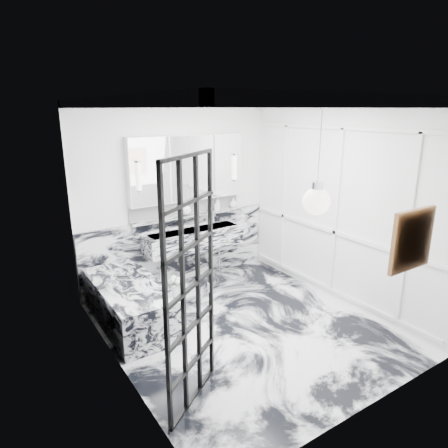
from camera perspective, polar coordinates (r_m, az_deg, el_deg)
floor at (r=5.30m, az=2.83°, el=-14.40°), size 3.60×3.60×0.00m
ceiling at (r=4.57m, az=3.34°, el=17.45°), size 3.60×3.60×0.00m
wall_back at (r=6.25m, az=-6.73°, el=4.09°), size 3.60×0.00×3.60m
wall_front at (r=3.54m, az=20.61°, el=-6.39°), size 3.60×0.00×3.60m
wall_left at (r=4.05m, az=-15.56°, el=-3.08°), size 0.00×3.60×3.60m
wall_right at (r=5.81m, az=15.94°, el=2.66°), size 0.00×3.60×3.60m
marble_clad_back at (r=6.46m, az=-6.38°, el=-3.56°), size 3.18×0.05×1.05m
marble_clad_left at (r=4.08m, az=-15.29°, el=-3.84°), size 0.02×3.56×2.68m
panel_molding at (r=5.82m, az=15.73°, el=1.68°), size 0.03×3.40×2.30m
soap_bottle_a at (r=6.54m, az=-0.93°, el=2.89°), size 0.08×0.08×0.21m
soap_bottle_b at (r=6.54m, az=-1.11°, el=2.64°), size 0.09×0.09×0.15m
soap_bottle_c at (r=6.72m, az=1.33°, el=3.05°), size 0.14×0.14×0.16m
face_pot at (r=6.27m, az=-5.44°, el=1.96°), size 0.16×0.16×0.16m
amber_bottle at (r=6.47m, az=-2.13°, el=2.25°), size 0.04×0.04×0.10m
flower_vase at (r=4.84m, az=-7.06°, el=-9.50°), size 0.07×0.07×0.12m
crittall_door at (r=3.60m, az=-4.78°, el=-9.02°), size 0.75×0.54×2.33m
artwork at (r=3.96m, az=25.29°, el=-2.06°), size 0.47×0.05×0.47m
pendant_light at (r=3.51m, az=13.06°, el=3.14°), size 0.24×0.24×0.24m
trough_sink at (r=6.28m, az=-4.31°, el=-2.12°), size 1.60×0.45×0.30m
ledge at (r=6.32m, az=-5.10°, el=1.20°), size 1.90×0.14×0.04m
subway_tile at (r=6.34m, az=-5.39°, el=2.50°), size 1.90×0.03×0.23m
mirror_cabinet at (r=6.17m, az=-5.29°, el=7.95°), size 1.90×0.16×1.00m
sconce_left at (r=5.76m, az=-12.09°, el=6.67°), size 0.07×0.07×0.40m
sconce_right at (r=6.52m, az=1.55°, el=8.09°), size 0.07×0.07×0.40m
bathtub at (r=5.40m, az=-13.31°, el=-10.95°), size 0.75×1.65×0.55m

